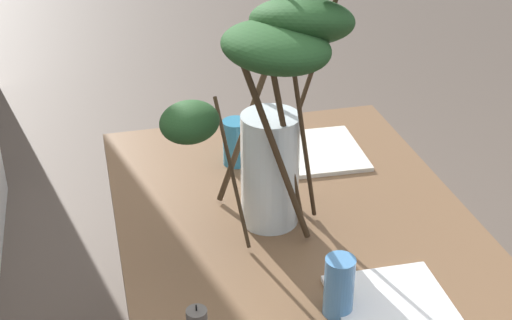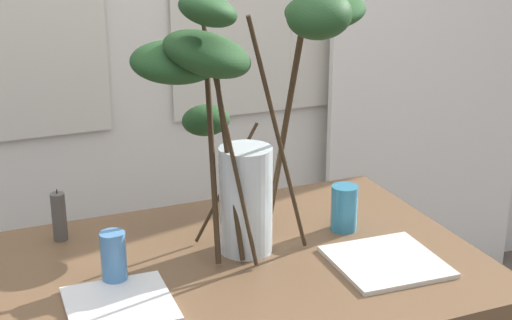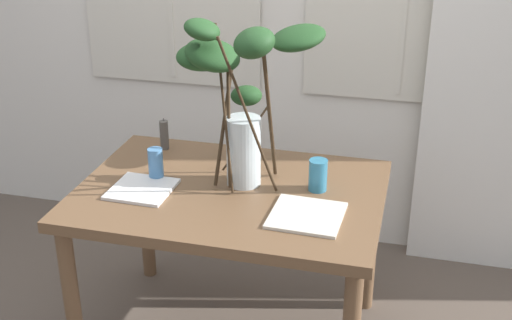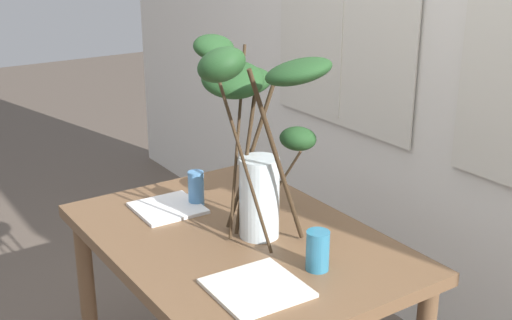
{
  "view_description": "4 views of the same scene",
  "coord_description": "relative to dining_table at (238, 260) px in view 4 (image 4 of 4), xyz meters",
  "views": [
    {
      "loc": [
        -1.4,
        0.45,
        1.72
      ],
      "look_at": [
        0.1,
        0.08,
        0.87
      ],
      "focal_mm": 51.5,
      "sensor_mm": 36.0,
      "label": 1
    },
    {
      "loc": [
        -0.64,
        -1.64,
        1.62
      ],
      "look_at": [
        0.07,
        0.08,
        0.97
      ],
      "focal_mm": 54.22,
      "sensor_mm": 36.0,
      "label": 2
    },
    {
      "loc": [
        0.69,
        -2.3,
        1.95
      ],
      "look_at": [
        0.08,
        0.1,
        0.82
      ],
      "focal_mm": 47.62,
      "sensor_mm": 36.0,
      "label": 3
    },
    {
      "loc": [
        1.77,
        -1.12,
        1.75
      ],
      "look_at": [
        -0.03,
        0.1,
        0.98
      ],
      "focal_mm": 47.11,
      "sensor_mm": 36.0,
      "label": 4
    }
  ],
  "objects": [
    {
      "name": "dining_table",
      "position": [
        0.0,
        0.0,
        0.0
      ],
      "size": [
        1.21,
        0.86,
        0.73
      ],
      "color": "brown",
      "rests_on": "ground"
    },
    {
      "name": "plate_square_right",
      "position": [
        0.34,
        -0.15,
        0.1
      ],
      "size": [
        0.27,
        0.27,
        0.01
      ],
      "primitive_type": "cube",
      "rotation": [
        0.0,
        0.0,
        -0.04
      ],
      "color": "silver",
      "rests_on": "dining_table"
    },
    {
      "name": "drinking_glass_blue_right",
      "position": [
        0.34,
        0.08,
        0.16
      ],
      "size": [
        0.07,
        0.07,
        0.13
      ],
      "primitive_type": "cylinder",
      "color": "teal",
      "rests_on": "dining_table"
    },
    {
      "name": "vase_with_branches",
      "position": [
        0.01,
        0.05,
        0.51
      ],
      "size": [
        0.61,
        0.57,
        0.71
      ],
      "color": "silver",
      "rests_on": "dining_table"
    },
    {
      "name": "plate_square_left",
      "position": [
        -0.34,
        -0.1,
        0.1
      ],
      "size": [
        0.24,
        0.24,
        0.01
      ],
      "primitive_type": "cube",
      "rotation": [
        0.0,
        0.0,
        -0.03
      ],
      "color": "white",
      "rests_on": "dining_table"
    },
    {
      "name": "pillar_candle",
      "position": [
        -0.4,
        0.32,
        0.16
      ],
      "size": [
        0.04,
        0.04,
        0.15
      ],
      "color": "#514C47",
      "rests_on": "dining_table"
    },
    {
      "name": "drinking_glass_blue_left",
      "position": [
        -0.32,
        0.02,
        0.16
      ],
      "size": [
        0.06,
        0.06,
        0.13
      ],
      "primitive_type": "cylinder",
      "color": "#4C84BC",
      "rests_on": "dining_table"
    }
  ]
}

